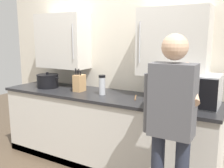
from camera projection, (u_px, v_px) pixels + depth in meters
name	position (u px, v px, depth m)	size (l,w,h in m)	color
back_wall_tiled	(117.00, 51.00, 3.30)	(3.77, 0.44, 2.79)	beige
counter_unit	(104.00, 129.00, 3.19)	(2.82, 0.71, 0.92)	beige
microwave_oven	(187.00, 89.00, 2.61)	(0.60, 0.81, 0.33)	#B7BABF
thermos_flask	(102.00, 85.00, 3.06)	(0.08, 0.08, 0.24)	#B7BABF
wooden_spoon	(142.00, 98.00, 2.88)	(0.22, 0.22, 0.02)	brown
stock_pot	(48.00, 81.00, 3.50)	(0.39, 0.30, 0.22)	black
knife_block	(79.00, 83.00, 3.25)	(0.11, 0.15, 0.30)	tan
person_figure	(171.00, 119.00, 1.96)	(0.44, 0.57, 1.64)	#282D3D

